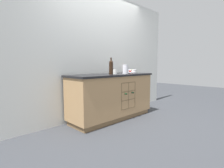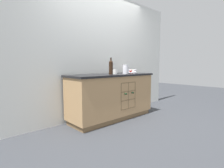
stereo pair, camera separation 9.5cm
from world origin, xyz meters
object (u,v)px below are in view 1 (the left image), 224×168
object	(u,v)px
ceramic_mug	(115,72)
white_pitcher	(125,69)
fruit_bowl	(131,71)
standing_wine_bottle	(111,67)

from	to	relation	value
ceramic_mug	white_pitcher	bearing A→B (deg)	-33.19
fruit_bowl	ceramic_mug	distance (m)	0.56
white_pitcher	ceramic_mug	size ratio (longest dim) A/B	1.49
fruit_bowl	white_pitcher	distance (m)	0.42
standing_wine_bottle	fruit_bowl	bearing A→B (deg)	9.15
fruit_bowl	ceramic_mug	size ratio (longest dim) A/B	1.89
standing_wine_bottle	white_pitcher	bearing A→B (deg)	-5.36
white_pitcher	ceramic_mug	distance (m)	0.22
white_pitcher	ceramic_mug	bearing A→B (deg)	146.81
standing_wine_bottle	ceramic_mug	bearing A→B (deg)	23.17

